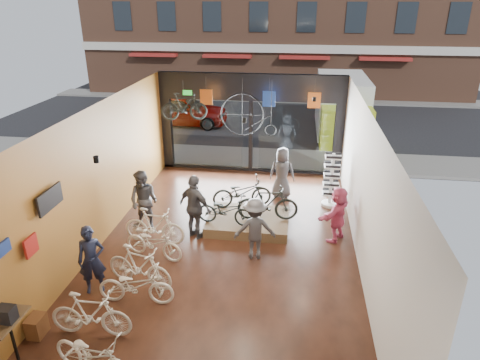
% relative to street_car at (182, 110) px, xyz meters
% --- Properties ---
extents(ground_plane, '(7.00, 12.00, 0.04)m').
position_rel_street_car_xyz_m(ground_plane, '(4.38, -12.00, -0.85)').
color(ground_plane, black).
rests_on(ground_plane, ground).
extents(ceiling, '(7.00, 12.00, 0.04)m').
position_rel_street_car_xyz_m(ceiling, '(4.38, -12.00, 2.99)').
color(ceiling, black).
rests_on(ceiling, ground).
extents(wall_left, '(0.04, 12.00, 3.80)m').
position_rel_street_car_xyz_m(wall_left, '(0.86, -12.00, 1.07)').
color(wall_left, '#A15823').
rests_on(wall_left, ground).
extents(wall_right, '(0.04, 12.00, 3.80)m').
position_rel_street_car_xyz_m(wall_right, '(7.90, -12.00, 1.07)').
color(wall_right, beige).
rests_on(wall_right, ground).
extents(storefront, '(7.00, 0.26, 3.80)m').
position_rel_street_car_xyz_m(storefront, '(4.38, -6.00, 1.07)').
color(storefront, black).
rests_on(storefront, ground).
extents(exit_sign, '(0.35, 0.06, 0.18)m').
position_rel_street_car_xyz_m(exit_sign, '(1.98, -6.12, 2.22)').
color(exit_sign, '#198C26').
rests_on(exit_sign, storefront).
extents(street_road, '(30.00, 18.00, 0.02)m').
position_rel_street_car_xyz_m(street_road, '(4.38, 3.00, -0.84)').
color(street_road, black).
rests_on(street_road, ground).
extents(sidewalk_near, '(30.00, 2.40, 0.12)m').
position_rel_street_car_xyz_m(sidewalk_near, '(4.38, -4.80, -0.77)').
color(sidewalk_near, slate).
rests_on(sidewalk_near, ground).
extents(sidewalk_far, '(30.00, 2.00, 0.12)m').
position_rel_street_car_xyz_m(sidewalk_far, '(4.38, 7.00, -0.77)').
color(sidewalk_far, slate).
rests_on(sidewalk_far, ground).
extents(street_car, '(4.87, 1.96, 1.66)m').
position_rel_street_car_xyz_m(street_car, '(0.00, 0.00, 0.00)').
color(street_car, gray).
rests_on(street_car, street_road).
extents(box_truck, '(2.33, 6.99, 2.75)m').
position_rel_street_car_xyz_m(box_truck, '(8.29, -1.00, 0.55)').
color(box_truck, silver).
rests_on(box_truck, street_road).
extents(floor_bike_0, '(1.80, 1.01, 0.90)m').
position_rel_street_car_xyz_m(floor_bike_0, '(2.71, -16.37, -0.38)').
color(floor_bike_0, beige).
rests_on(floor_bike_0, ground_plane).
extents(floor_bike_1, '(1.70, 0.52, 1.02)m').
position_rel_street_car_xyz_m(floor_bike_1, '(2.22, -15.44, -0.32)').
color(floor_bike_1, beige).
rests_on(floor_bike_1, ground_plane).
extents(floor_bike_2, '(1.74, 0.67, 0.90)m').
position_rel_street_car_xyz_m(floor_bike_2, '(2.76, -14.35, -0.38)').
color(floor_bike_2, beige).
rests_on(floor_bike_2, ground_plane).
extents(floor_bike_3, '(1.81, 0.92, 1.05)m').
position_rel_street_car_xyz_m(floor_bike_3, '(2.62, -13.74, -0.31)').
color(floor_bike_3, beige).
rests_on(floor_bike_3, ground_plane).
extents(floor_bike_4, '(1.75, 0.96, 0.87)m').
position_rel_street_car_xyz_m(floor_bike_4, '(2.57, -12.53, -0.39)').
color(floor_bike_4, beige).
rests_on(floor_bike_4, ground_plane).
extents(floor_bike_5, '(1.78, 0.63, 1.05)m').
position_rel_street_car_xyz_m(floor_bike_5, '(2.36, -11.82, -0.30)').
color(floor_bike_5, beige).
rests_on(floor_bike_5, ground_plane).
extents(display_platform, '(2.40, 1.80, 0.30)m').
position_rel_street_car_xyz_m(display_platform, '(4.83, -10.54, -0.68)').
color(display_platform, '#4A3923').
rests_on(display_platform, ground_plane).
extents(display_bike_left, '(1.71, 0.74, 0.87)m').
position_rel_street_car_xyz_m(display_bike_left, '(4.23, -11.03, -0.09)').
color(display_bike_left, black).
rests_on(display_bike_left, display_platform).
extents(display_bike_mid, '(1.82, 0.67, 1.07)m').
position_rel_street_car_xyz_m(display_bike_mid, '(5.41, -10.60, 0.00)').
color(display_bike_mid, black).
rests_on(display_bike_mid, display_platform).
extents(display_bike_right, '(1.94, 1.13, 0.96)m').
position_rel_street_car_xyz_m(display_bike_right, '(4.55, -9.85, -0.05)').
color(display_bike_right, black).
rests_on(display_bike_right, display_platform).
extents(customer_0, '(0.72, 0.60, 1.68)m').
position_rel_street_car_xyz_m(customer_0, '(1.65, -14.07, 0.01)').
color(customer_0, '#161C33').
rests_on(customer_0, ground_plane).
extents(customer_1, '(1.02, 0.87, 1.84)m').
position_rel_street_car_xyz_m(customer_1, '(1.84, -11.11, 0.09)').
color(customer_1, '#3F3F44').
rests_on(customer_1, ground_plane).
extents(customer_2, '(1.20, 0.95, 1.90)m').
position_rel_street_car_xyz_m(customer_2, '(3.42, -11.35, 0.12)').
color(customer_2, '#3F3F44').
rests_on(customer_2, ground_plane).
extents(customer_3, '(1.19, 0.81, 1.69)m').
position_rel_street_car_xyz_m(customer_3, '(5.19, -12.15, 0.02)').
color(customer_3, '#3F3F44').
rests_on(customer_3, ground_plane).
extents(customer_4, '(0.90, 0.62, 1.77)m').
position_rel_street_car_xyz_m(customer_4, '(5.72, -8.31, 0.05)').
color(customer_4, '#3F3F44').
rests_on(customer_4, ground_plane).
extents(customer_5, '(1.20, 1.52, 1.61)m').
position_rel_street_car_xyz_m(customer_5, '(7.38, -10.95, -0.02)').
color(customer_5, '#CC4C72').
rests_on(customer_5, ground_plane).
extents(sunglasses_rack, '(0.60, 0.53, 1.81)m').
position_rel_street_car_xyz_m(sunglasses_rack, '(7.33, -8.78, 0.08)').
color(sunglasses_rack, white).
rests_on(sunglasses_rack, ground_plane).
extents(wall_merch, '(0.40, 2.40, 2.60)m').
position_rel_street_car_xyz_m(wall_merch, '(1.00, -15.50, 0.47)').
color(wall_merch, navy).
rests_on(wall_merch, wall_left).
extents(penny_farthing, '(1.92, 0.06, 1.54)m').
position_rel_street_car_xyz_m(penny_farthing, '(4.53, -7.18, 1.67)').
color(penny_farthing, black).
rests_on(penny_farthing, ceiling).
extents(hung_bike, '(1.64, 0.78, 0.95)m').
position_rel_street_car_xyz_m(hung_bike, '(2.28, -7.80, 2.10)').
color(hung_bike, black).
rests_on(hung_bike, ceiling).
extents(jersey_left, '(0.45, 0.03, 0.55)m').
position_rel_street_car_xyz_m(jersey_left, '(2.85, -6.80, 2.22)').
color(jersey_left, '#CC5919').
rests_on(jersey_left, ceiling).
extents(jersey_mid, '(0.45, 0.03, 0.55)m').
position_rel_street_car_xyz_m(jersey_mid, '(5.11, -6.80, 2.22)').
color(jersey_mid, '#1E3F99').
rests_on(jersey_mid, ceiling).
extents(jersey_right, '(0.45, 0.03, 0.55)m').
position_rel_street_car_xyz_m(jersey_right, '(6.68, -6.80, 2.22)').
color(jersey_right, '#CC5919').
rests_on(jersey_right, ceiling).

